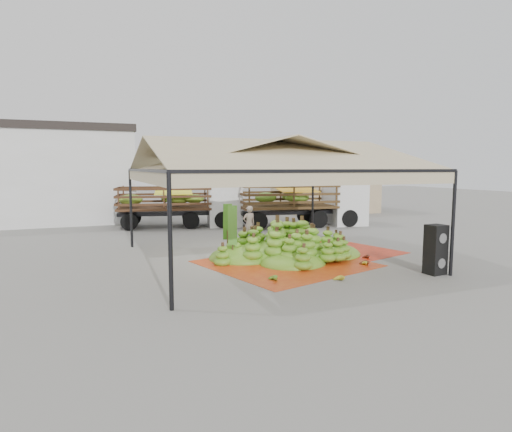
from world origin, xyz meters
name	(u,v)px	position (x,y,z in m)	size (l,w,h in m)	color
ground	(267,259)	(0.00, 0.00, 0.00)	(90.00, 90.00, 0.00)	slate
canopy_tent	(267,161)	(0.00, 0.00, 3.30)	(8.10, 8.10, 4.00)	black
building_tan	(324,182)	(10.00, 13.00, 2.07)	(6.30, 5.30, 4.10)	tan
tarp_left	(286,263)	(0.28, -0.87, 0.01)	(4.66, 4.44, 0.01)	#C34A12
tarp_right	(336,251)	(2.94, 0.37, 0.01)	(3.71, 3.90, 0.01)	red
banana_heap	(290,240)	(0.88, 0.04, 0.60)	(5.55, 4.56, 1.19)	#3D831B
hand_yellow_a	(362,263)	(2.42, -2.00, 0.09)	(0.41, 0.33, 0.19)	gold
hand_yellow_b	(338,278)	(0.66, -3.35, 0.10)	(0.45, 0.37, 0.20)	gold
hand_red_a	(365,256)	(3.09, -1.21, 0.09)	(0.40, 0.33, 0.18)	#582914
hand_red_b	(363,262)	(2.45, -2.02, 0.10)	(0.46, 0.37, 0.21)	#5E2715
hand_green	(271,277)	(-1.04, -2.63, 0.11)	(0.48, 0.39, 0.22)	#407A19
hanging_bunches	(231,180)	(-0.74, 1.61, 2.62)	(4.74, 0.24, 0.20)	#396E16
speaker_stack	(435,250)	(3.70, -3.70, 0.72)	(0.56, 0.50, 1.45)	black
banana_leaves	(228,259)	(-1.21, 0.54, 0.00)	(0.96, 1.36, 3.70)	#2F6E1D
vendor	(249,224)	(0.57, 3.18, 0.76)	(0.56, 0.37, 1.53)	gray
truck_left	(185,201)	(-0.77, 9.00, 1.33)	(6.59, 3.34, 2.16)	#452A17
truck_right	(307,199)	(5.32, 6.93, 1.41)	(6.92, 3.21, 2.29)	#513B1B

